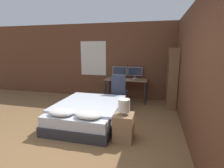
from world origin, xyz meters
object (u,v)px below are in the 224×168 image
at_px(bookshelf, 173,74).
at_px(desk, 126,82).
at_px(keyboard, 125,80).
at_px(monitor_left, 120,71).
at_px(bed, 88,113).
at_px(bedside_lamp, 124,105).
at_px(computer_mouse, 133,80).
at_px(monitor_right, 135,72).
at_px(office_chair, 119,94).
at_px(nightstand, 124,127).

bearing_deg(bookshelf, desk, 167.56).
bearing_deg(keyboard, bookshelf, -4.45).
bearing_deg(monitor_left, keyboard, -57.28).
bearing_deg(bed, bedside_lamp, -30.97).
height_order(keyboard, computer_mouse, computer_mouse).
bearing_deg(bookshelf, computer_mouse, 174.59).
relative_size(desk, monitor_right, 2.84).
height_order(bedside_lamp, office_chair, office_chair).
relative_size(monitor_right, bookshelf, 0.28).
bearing_deg(keyboard, desk, 90.00).
distance_m(monitor_left, computer_mouse, 0.72).
height_order(bedside_lamp, keyboard, bedside_lamp).
height_order(bed, desk, desk).
xyz_separation_m(desk, monitor_right, (0.27, 0.21, 0.33)).
relative_size(bed, monitor_left, 3.93).
bearing_deg(monitor_right, office_chair, -109.85).
height_order(nightstand, desk, desk).
height_order(keyboard, office_chair, office_chair).
xyz_separation_m(bedside_lamp, bookshelf, (1.07, 2.31, 0.32)).
relative_size(bedside_lamp, desk, 0.22).
relative_size(monitor_left, computer_mouse, 7.24).
relative_size(bedside_lamp, monitor_left, 0.62).
relative_size(monitor_right, office_chair, 0.48).
bearing_deg(nightstand, bed, 149.03).
xyz_separation_m(nightstand, keyboard, (-0.41, 2.42, 0.52)).
xyz_separation_m(keyboard, bookshelf, (1.47, -0.11, 0.25)).
bearing_deg(bed, monitor_right, 68.92).
height_order(nightstand, monitor_right, monitor_right).
xyz_separation_m(monitor_right, computer_mouse, (-0.01, -0.42, -0.21)).
bearing_deg(desk, bedside_lamp, -81.22).
relative_size(desk, office_chair, 1.37).
relative_size(monitor_left, office_chair, 0.48).
xyz_separation_m(desk, monitor_left, (-0.27, 0.21, 0.33)).
bearing_deg(bed, bookshelf, 39.56).
distance_m(monitor_right, keyboard, 0.55).
bearing_deg(bed, nightstand, -30.97).
bearing_deg(computer_mouse, bedside_lamp, -86.64).
bearing_deg(bedside_lamp, office_chair, 104.48).
height_order(nightstand, bedside_lamp, bedside_lamp).
height_order(bed, monitor_left, monitor_left).
xyz_separation_m(bed, monitor_left, (0.32, 2.25, 0.76)).
height_order(office_chair, bookshelf, bookshelf).
distance_m(nightstand, keyboard, 2.51).
height_order(desk, computer_mouse, computer_mouse).
relative_size(nightstand, keyboard, 1.53).
bearing_deg(desk, computer_mouse, -38.54).
bearing_deg(bed, desk, 73.73).
bearing_deg(desk, office_chair, -95.85).
xyz_separation_m(nightstand, bedside_lamp, (0.00, 0.00, 0.45)).
relative_size(bed, office_chair, 1.89).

